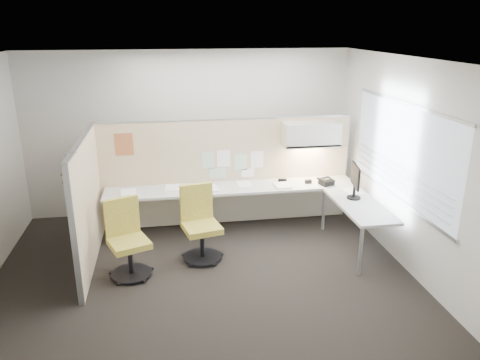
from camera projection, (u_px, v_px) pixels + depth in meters
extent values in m
cube|color=black|center=(203.00, 270.00, 6.38)|extent=(5.50, 4.50, 0.01)
cube|color=white|center=(197.00, 59.00, 5.48)|extent=(5.50, 4.50, 0.01)
cube|color=beige|center=(189.00, 133.00, 8.04)|extent=(5.50, 0.02, 2.80)
cube|color=beige|center=(223.00, 255.00, 3.83)|extent=(5.50, 0.02, 2.80)
cube|color=beige|center=(402.00, 163.00, 6.35)|extent=(0.02, 4.50, 2.80)
cube|color=#A8B5C4|center=(402.00, 152.00, 6.30)|extent=(0.01, 2.80, 1.30)
cube|color=#CCB18D|center=(226.00, 172.00, 7.68)|extent=(4.10, 0.06, 1.75)
cube|color=#CCB18D|center=(88.00, 204.00, 6.34)|extent=(0.06, 2.20, 1.75)
cube|color=beige|center=(232.00, 188.00, 7.43)|extent=(4.00, 0.60, 0.04)
cube|color=beige|center=(360.00, 205.00, 6.72)|extent=(0.60, 1.47, 0.04)
cube|color=beige|center=(230.00, 203.00, 7.80)|extent=(3.90, 0.02, 0.64)
cylinder|color=#A5A8AA|center=(107.00, 224.00, 7.01)|extent=(0.05, 0.05, 0.69)
cylinder|color=#A5A8AA|center=(360.00, 251.00, 6.16)|extent=(0.05, 0.05, 0.69)
cylinder|color=#A5A8AA|center=(324.00, 210.00, 7.53)|extent=(0.05, 0.05, 0.69)
cube|color=beige|center=(311.00, 134.00, 7.49)|extent=(0.90, 0.36, 0.38)
cube|color=#FFEABF|center=(311.00, 147.00, 7.55)|extent=(0.60, 0.06, 0.02)
cube|color=#8CBF8C|center=(208.00, 160.00, 7.53)|extent=(0.21, 0.00, 0.28)
cube|color=white|center=(224.00, 159.00, 7.56)|extent=(0.21, 0.00, 0.28)
cube|color=#8CBF8C|center=(241.00, 162.00, 7.63)|extent=(0.21, 0.00, 0.28)
cube|color=white|center=(257.00, 159.00, 7.66)|extent=(0.21, 0.00, 0.28)
cube|color=#8CBF8C|center=(218.00, 173.00, 7.62)|extent=(0.28, 0.00, 0.18)
cube|color=white|center=(248.00, 173.00, 7.71)|extent=(0.21, 0.00, 0.14)
cube|color=orange|center=(124.00, 144.00, 7.23)|extent=(0.28, 0.00, 0.35)
cylinder|color=black|center=(132.00, 274.00, 6.23)|extent=(0.54, 0.54, 0.03)
cylinder|color=black|center=(130.00, 260.00, 6.16)|extent=(0.06, 0.06, 0.41)
cube|color=#D9C851|center=(129.00, 243.00, 6.08)|extent=(0.62, 0.62, 0.08)
cube|color=#D9C851|center=(122.00, 216.00, 6.17)|extent=(0.45, 0.23, 0.52)
cylinder|color=black|center=(203.00, 257.00, 6.67)|extent=(0.55, 0.55, 0.03)
cylinder|color=black|center=(202.00, 244.00, 6.60)|extent=(0.06, 0.06, 0.42)
cube|color=#D9C851|center=(202.00, 228.00, 6.52)|extent=(0.58, 0.58, 0.08)
cube|color=#D9C851|center=(196.00, 202.00, 6.63)|extent=(0.47, 0.16, 0.53)
cylinder|color=black|center=(354.00, 198.00, 6.93)|extent=(0.20, 0.20, 0.02)
cylinder|color=black|center=(354.00, 192.00, 6.90)|extent=(0.04, 0.04, 0.18)
cube|color=black|center=(355.00, 176.00, 6.82)|extent=(0.12, 0.48, 0.32)
cube|color=black|center=(355.00, 176.00, 6.82)|extent=(0.09, 0.44, 0.28)
cube|color=black|center=(326.00, 182.00, 7.50)|extent=(0.25, 0.25, 0.12)
cylinder|color=black|center=(321.00, 180.00, 7.50)|extent=(0.09, 0.17, 0.04)
cube|color=black|center=(282.00, 180.00, 7.66)|extent=(0.15, 0.07, 0.05)
cube|color=black|center=(308.00, 182.00, 7.58)|extent=(0.11, 0.08, 0.06)
cube|color=silver|center=(71.00, 153.00, 5.41)|extent=(0.14, 0.02, 0.02)
cylinder|color=silver|center=(66.00, 160.00, 5.42)|extent=(0.02, 0.02, 0.14)
cube|color=#AD7F4C|center=(67.00, 171.00, 5.46)|extent=(0.02, 0.41, 0.12)
cube|color=#AD7F4C|center=(65.00, 173.00, 5.50)|extent=(0.02, 0.41, 0.12)
cube|color=#A4A2AC|center=(71.00, 219.00, 5.60)|extent=(0.01, 0.07, 1.03)
cube|color=white|center=(128.00, 193.00, 7.11)|extent=(0.26, 0.32, 0.04)
cube|color=white|center=(173.00, 188.00, 7.35)|extent=(0.26, 0.32, 0.02)
cube|color=white|center=(210.00, 189.00, 7.27)|extent=(0.26, 0.32, 0.04)
cube|color=white|center=(244.00, 184.00, 7.53)|extent=(0.25, 0.32, 0.02)
cube|color=white|center=(282.00, 186.00, 7.45)|extent=(0.25, 0.31, 0.03)
cube|color=white|center=(352.00, 191.00, 7.20)|extent=(0.26, 0.32, 0.02)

